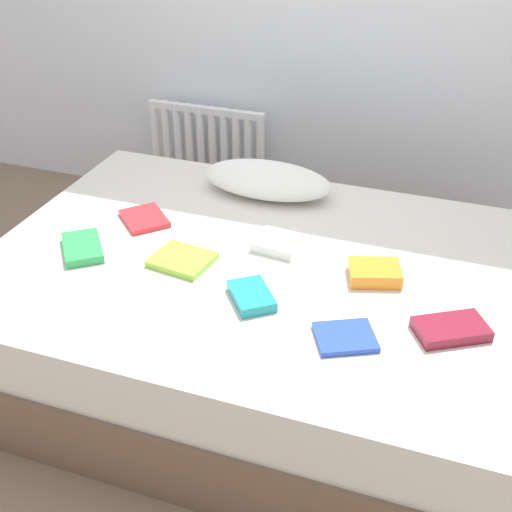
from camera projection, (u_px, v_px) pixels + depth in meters
name	position (u px, v px, depth m)	size (l,w,h in m)	color
ground_plane	(252.00, 360.00, 2.77)	(8.00, 8.00, 0.00)	#7F6651
bed	(252.00, 312.00, 2.64)	(2.00, 1.50, 0.50)	brown
radiator	(207.00, 149.00, 3.73)	(0.68, 0.04, 0.49)	white
pillow	(267.00, 180.00, 2.91)	(0.57, 0.27, 0.14)	white
textbook_white	(278.00, 243.00, 2.56)	(0.17, 0.15, 0.04)	white
textbook_teal	(252.00, 296.00, 2.27)	(0.18, 0.12, 0.04)	teal
textbook_blue	(345.00, 337.00, 2.09)	(0.18, 0.16, 0.02)	#2847B7
textbook_lime	(182.00, 260.00, 2.47)	(0.21, 0.18, 0.02)	#8CC638
textbook_green	(82.00, 248.00, 2.54)	(0.22, 0.14, 0.03)	green
textbook_orange	(375.00, 273.00, 2.37)	(0.18, 0.14, 0.05)	orange
textbook_maroon	(451.00, 329.00, 2.11)	(0.22, 0.14, 0.04)	maroon
textbook_red	(144.00, 219.00, 2.74)	(0.20, 0.16, 0.02)	red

